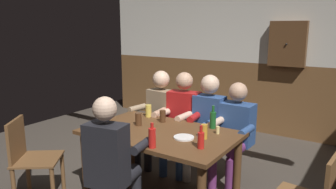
# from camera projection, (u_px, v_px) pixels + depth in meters

# --- Properties ---
(back_wall_upper) EXTENTS (5.84, 0.12, 1.46)m
(back_wall_upper) POSITION_uv_depth(u_px,v_px,m) (255.00, 19.00, 5.36)
(back_wall_upper) COLOR silver
(back_wall_wainscot) EXTENTS (5.84, 0.12, 1.20)m
(back_wall_wainscot) POSITION_uv_depth(u_px,v_px,m) (250.00, 97.00, 5.63)
(back_wall_wainscot) COLOR brown
(back_wall_wainscot) RESTS_ON ground_plane
(dining_table) EXTENTS (1.58, 0.97, 0.73)m
(dining_table) POSITION_uv_depth(u_px,v_px,m) (160.00, 140.00, 3.38)
(dining_table) COLOR brown
(dining_table) RESTS_ON ground_plane
(person_0) EXTENTS (0.53, 0.55, 1.24)m
(person_0) POSITION_uv_depth(u_px,v_px,m) (157.00, 113.00, 4.24)
(person_0) COLOR #997F60
(person_0) RESTS_ON ground_plane
(person_1) EXTENTS (0.58, 0.57, 1.25)m
(person_1) POSITION_uv_depth(u_px,v_px,m) (182.00, 117.00, 4.04)
(person_1) COLOR #AD1919
(person_1) RESTS_ON ground_plane
(person_2) EXTENTS (0.51, 0.51, 1.24)m
(person_2) POSITION_uv_depth(u_px,v_px,m) (206.00, 122.00, 3.85)
(person_2) COLOR #2D4C84
(person_2) RESTS_ON ground_plane
(person_3) EXTENTS (0.53, 0.55, 1.18)m
(person_3) POSITION_uv_depth(u_px,v_px,m) (234.00, 129.00, 3.67)
(person_3) COLOR #2D4C84
(person_3) RESTS_ON ground_plane
(person_4) EXTENTS (0.53, 0.56, 1.24)m
(person_4) POSITION_uv_depth(u_px,v_px,m) (112.00, 158.00, 2.80)
(person_4) COLOR black
(person_4) RESTS_ON ground_plane
(chair_empty_near_left) EXTENTS (0.62, 0.62, 0.88)m
(chair_empty_near_left) POSITION_uv_depth(u_px,v_px,m) (30.00, 157.00, 3.33)
(chair_empty_near_left) COLOR brown
(chair_empty_near_left) RESTS_ON ground_plane
(table_candle) EXTENTS (0.04, 0.04, 0.08)m
(table_candle) POSITION_uv_depth(u_px,v_px,m) (218.00, 130.00, 3.27)
(table_candle) COLOR #F9E08C
(table_candle) RESTS_ON dining_table
(plate_0) EXTENTS (0.20, 0.20, 0.01)m
(plate_0) POSITION_uv_depth(u_px,v_px,m) (184.00, 137.00, 3.15)
(plate_0) COLOR white
(plate_0) RESTS_ON dining_table
(bottle_0) EXTENTS (0.07, 0.07, 0.23)m
(bottle_0) POSITION_uv_depth(u_px,v_px,m) (152.00, 137.00, 2.89)
(bottle_0) COLOR red
(bottle_0) RESTS_ON dining_table
(bottle_1) EXTENTS (0.06, 0.06, 0.22)m
(bottle_1) POSITION_uv_depth(u_px,v_px,m) (201.00, 140.00, 2.87)
(bottle_1) COLOR red
(bottle_1) RESTS_ON dining_table
(bottle_2) EXTENTS (0.07, 0.07, 0.25)m
(bottle_2) POSITION_uv_depth(u_px,v_px,m) (213.00, 119.00, 3.44)
(bottle_2) COLOR #195923
(bottle_2) RESTS_ON dining_table
(pint_glass_0) EXTENTS (0.07, 0.07, 0.14)m
(pint_glass_0) POSITION_uv_depth(u_px,v_px,m) (138.00, 119.00, 3.54)
(pint_glass_0) COLOR #4C2D19
(pint_glass_0) RESTS_ON dining_table
(pint_glass_1) EXTENTS (0.06, 0.06, 0.15)m
(pint_glass_1) POSITION_uv_depth(u_px,v_px,m) (105.00, 121.00, 3.48)
(pint_glass_1) COLOR #4C2D19
(pint_glass_1) RESTS_ON dining_table
(pint_glass_2) EXTENTS (0.07, 0.07, 0.14)m
(pint_glass_2) POSITION_uv_depth(u_px,v_px,m) (163.00, 116.00, 3.67)
(pint_glass_2) COLOR #4C2D19
(pint_glass_2) RESTS_ON dining_table
(pint_glass_3) EXTENTS (0.07, 0.07, 0.15)m
(pint_glass_3) POSITION_uv_depth(u_px,v_px,m) (148.00, 111.00, 3.89)
(pint_glass_3) COLOR #E5C64C
(pint_glass_3) RESTS_ON dining_table
(pint_glass_4) EXTENTS (0.06, 0.06, 0.14)m
(pint_glass_4) POSITION_uv_depth(u_px,v_px,m) (204.00, 131.00, 3.13)
(pint_glass_4) COLOR gold
(pint_glass_4) RESTS_ON dining_table
(wall_dart_cabinet) EXTENTS (0.56, 0.15, 0.70)m
(wall_dart_cabinet) POSITION_uv_depth(u_px,v_px,m) (288.00, 44.00, 5.01)
(wall_dart_cabinet) COLOR brown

